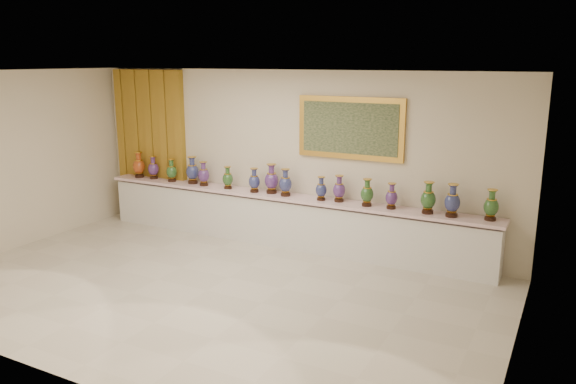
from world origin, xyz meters
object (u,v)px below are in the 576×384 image
(vase_0, at_px, (139,166))
(vase_2, at_px, (172,171))
(vase_1, at_px, (153,169))
(counter, at_px, (283,221))

(vase_0, height_order, vase_2, vase_0)
(vase_0, xyz_separation_m, vase_1, (0.34, 0.03, -0.03))
(vase_2, bearing_deg, vase_0, 179.62)
(counter, xyz_separation_m, vase_0, (-3.20, -0.02, 0.69))
(counter, relative_size, vase_1, 16.38)
(counter, height_order, vase_2, vase_2)
(counter, height_order, vase_1, vase_1)
(vase_0, relative_size, vase_1, 1.14)
(vase_0, bearing_deg, counter, 0.41)
(vase_2, bearing_deg, counter, 0.68)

